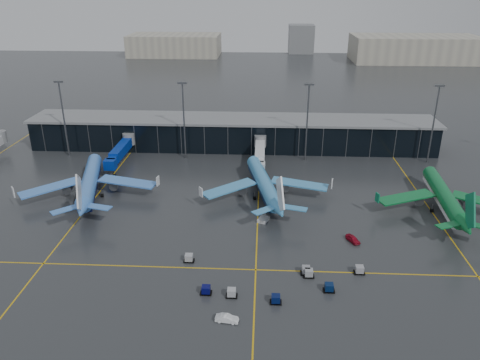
{
  "coord_description": "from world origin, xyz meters",
  "views": [
    {
      "loc": [
        11.01,
        -96.62,
        55.29
      ],
      "look_at": [
        5.0,
        18.0,
        6.0
      ],
      "focal_mm": 35.0,
      "sensor_mm": 36.0,
      "label": 1
    }
  ],
  "objects_px": {
    "airliner_arkefly": "(89,172)",
    "service_van_white": "(227,318)",
    "baggage_carts": "(276,280)",
    "service_van_red": "(353,239)",
    "airliner_aer_lingus": "(445,187)",
    "airliner_klm_near": "(264,174)",
    "mobile_airstair": "(263,218)"
  },
  "relations": [
    {
      "from": "baggage_carts",
      "to": "service_van_white",
      "type": "relative_size",
      "value": 9.14
    },
    {
      "from": "airliner_aer_lingus",
      "to": "airliner_arkefly",
      "type": "bearing_deg",
      "value": -177.78
    },
    {
      "from": "airliner_klm_near",
      "to": "airliner_aer_lingus",
      "type": "bearing_deg",
      "value": -19.15
    },
    {
      "from": "airliner_arkefly",
      "to": "airliner_aer_lingus",
      "type": "xyz_separation_m",
      "value": [
        94.46,
        -4.03,
        -0.34
      ]
    },
    {
      "from": "airliner_aer_lingus",
      "to": "service_van_white",
      "type": "bearing_deg",
      "value": -133.82
    },
    {
      "from": "airliner_arkefly",
      "to": "service_van_red",
      "type": "xyz_separation_m",
      "value": [
        68.55,
        -21.89,
        -6.03
      ]
    },
    {
      "from": "airliner_arkefly",
      "to": "baggage_carts",
      "type": "distance_m",
      "value": 64.06
    },
    {
      "from": "airliner_arkefly",
      "to": "airliner_aer_lingus",
      "type": "height_order",
      "value": "airliner_arkefly"
    },
    {
      "from": "airliner_arkefly",
      "to": "airliner_klm_near",
      "type": "xyz_separation_m",
      "value": [
        47.91,
        1.91,
        -0.26
      ]
    },
    {
      "from": "airliner_aer_lingus",
      "to": "airliner_klm_near",
      "type": "bearing_deg",
      "value": 177.4
    },
    {
      "from": "service_van_red",
      "to": "baggage_carts",
      "type": "bearing_deg",
      "value": -162.78
    },
    {
      "from": "airliner_klm_near",
      "to": "baggage_carts",
      "type": "xyz_separation_m",
      "value": [
        2.71,
        -40.71,
        -5.72
      ]
    },
    {
      "from": "airliner_arkefly",
      "to": "service_van_red",
      "type": "relative_size",
      "value": 10.58
    },
    {
      "from": "baggage_carts",
      "to": "service_van_red",
      "type": "bearing_deg",
      "value": 43.31
    },
    {
      "from": "service_van_white",
      "to": "mobile_airstair",
      "type": "bearing_deg",
      "value": -2.38
    },
    {
      "from": "baggage_carts",
      "to": "service_van_red",
      "type": "height_order",
      "value": "baggage_carts"
    },
    {
      "from": "airliner_arkefly",
      "to": "airliner_klm_near",
      "type": "relative_size",
      "value": 1.04
    },
    {
      "from": "baggage_carts",
      "to": "mobile_airstair",
      "type": "distance_m",
      "value": 25.97
    },
    {
      "from": "airliner_aer_lingus",
      "to": "mobile_airstair",
      "type": "bearing_deg",
      "value": -164.45
    },
    {
      "from": "airliner_klm_near",
      "to": "baggage_carts",
      "type": "distance_m",
      "value": 41.2
    },
    {
      "from": "airliner_klm_near",
      "to": "airliner_aer_lingus",
      "type": "height_order",
      "value": "airliner_klm_near"
    },
    {
      "from": "airliner_arkefly",
      "to": "baggage_carts",
      "type": "relative_size",
      "value": 1.17
    },
    {
      "from": "airliner_aer_lingus",
      "to": "mobile_airstair",
      "type": "relative_size",
      "value": 11.07
    },
    {
      "from": "baggage_carts",
      "to": "mobile_airstair",
      "type": "relative_size",
      "value": 9.99
    },
    {
      "from": "airliner_klm_near",
      "to": "service_van_red",
      "type": "xyz_separation_m",
      "value": [
        20.64,
        -23.8,
        -5.77
      ]
    },
    {
      "from": "airliner_arkefly",
      "to": "mobile_airstair",
      "type": "height_order",
      "value": "airliner_arkefly"
    },
    {
      "from": "airliner_aer_lingus",
      "to": "baggage_carts",
      "type": "xyz_separation_m",
      "value": [
        -43.84,
        -34.77,
        -5.64
      ]
    },
    {
      "from": "airliner_arkefly",
      "to": "service_van_white",
      "type": "height_order",
      "value": "airliner_arkefly"
    },
    {
      "from": "airliner_aer_lingus",
      "to": "service_van_red",
      "type": "xyz_separation_m",
      "value": [
        -25.91,
        -17.86,
        -5.7
      ]
    },
    {
      "from": "airliner_arkefly",
      "to": "airliner_aer_lingus",
      "type": "bearing_deg",
      "value": -16.66
    },
    {
      "from": "airliner_klm_near",
      "to": "airliner_aer_lingus",
      "type": "relative_size",
      "value": 1.01
    },
    {
      "from": "baggage_carts",
      "to": "airliner_arkefly",
      "type": "bearing_deg",
      "value": 142.53
    }
  ]
}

